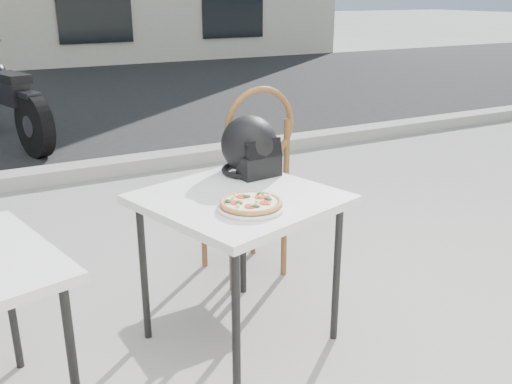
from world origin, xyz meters
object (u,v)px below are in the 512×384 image
pizza (251,203)px  cafe_chair_main (250,174)px  cafe_table_main (239,209)px  helmet (250,148)px  motorcycle (2,101)px  plate (251,207)px

pizza → cafe_chair_main: size_ratio=0.27×
pizza → cafe_chair_main: 0.81m
cafe_table_main → helmet: bearing=54.2°
motorcycle → cafe_table_main: bearing=-98.9°
cafe_table_main → pizza: (-0.03, -0.17, 0.09)m
cafe_table_main → plate: 0.19m
helmet → motorcycle: bearing=94.4°
cafe_table_main → helmet: helmet is taller
pizza → motorcycle: (-0.56, 4.65, -0.28)m
plate → pizza: 0.02m
pizza → motorcycle: bearing=96.9°
cafe_table_main → helmet: (0.19, 0.27, 0.19)m
cafe_table_main → pizza: bearing=-100.4°
plate → motorcycle: 4.69m
plate → helmet: helmet is taller
cafe_chair_main → motorcycle: (-0.92, 3.94, -0.15)m
plate → motorcycle: bearing=96.9°
cafe_table_main → cafe_chair_main: (0.33, 0.54, -0.04)m
pizza → helmet: (0.23, 0.44, 0.10)m
cafe_chair_main → pizza: bearing=59.0°
helmet → cafe_chair_main: size_ratio=0.28×
pizza → motorcycle: 4.69m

